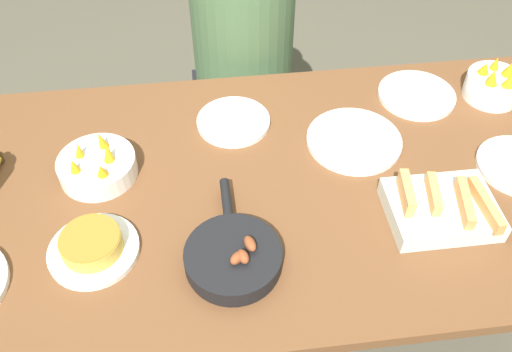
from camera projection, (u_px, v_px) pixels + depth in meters
The scene contains 11 objects.
ground_plane at pixel (256, 324), 2.00m from camera, with size 14.00×14.00×0.00m, color #565142.
dining_table at pixel (256, 206), 1.50m from camera, with size 1.87×0.94×0.77m.
melon_tray at pixel (442, 208), 1.34m from camera, with size 0.26×0.21×0.10m.
skillet at pixel (233, 257), 1.24m from camera, with size 0.23×0.35×0.08m.
frittata_plate_center at pixel (92, 246), 1.27m from camera, with size 0.21×0.21×0.06m.
empty_plate_near_front at pixel (354, 140), 1.54m from camera, with size 0.27×0.27×0.02m.
empty_plate_far_right at pixel (233, 122), 1.59m from camera, with size 0.22×0.22×0.02m.
empty_plate_mid_edge at pixel (416, 95), 1.68m from camera, with size 0.24×0.24×0.02m.
fruit_bowl_mango at pixel (97, 166), 1.43m from camera, with size 0.21×0.21×0.11m.
fruit_bowl_citrus at pixel (494, 84), 1.65m from camera, with size 0.17×0.17×0.13m.
person_figure at pixel (244, 92), 2.09m from camera, with size 0.39×0.39×1.28m.
Camera 1 is at (-0.12, -0.96, 1.84)m, focal length 38.00 mm.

